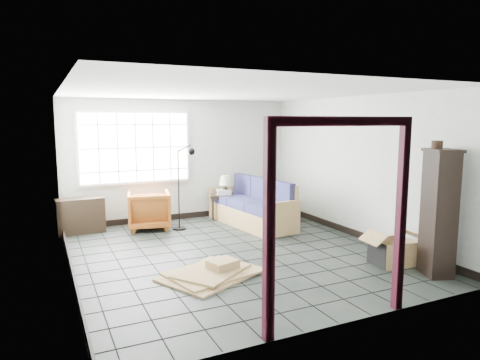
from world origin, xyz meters
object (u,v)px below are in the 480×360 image
side_table (222,198)px  tall_shelf (439,212)px  futon_sofa (254,208)px  armchair (149,208)px

side_table → tall_shelf: 4.75m
futon_sofa → tall_shelf: tall_shelf is taller
armchair → tall_shelf: size_ratio=0.47×
armchair → tall_shelf: (3.02, -4.32, 0.49)m
futon_sofa → side_table: size_ratio=3.51×
armchair → side_table: (1.68, 0.21, 0.03)m
armchair → tall_shelf: 5.30m
tall_shelf → futon_sofa: bearing=125.6°
futon_sofa → armchair: size_ratio=2.71×
side_table → tall_shelf: (1.35, -4.53, 0.46)m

